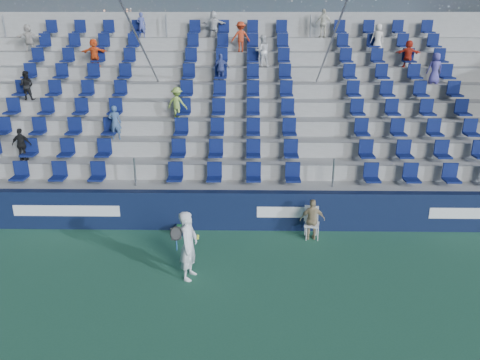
{
  "coord_description": "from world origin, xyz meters",
  "views": [
    {
      "loc": [
        0.4,
        -9.74,
        6.25
      ],
      "look_at": [
        0.2,
        2.8,
        1.7
      ],
      "focal_mm": 35.0,
      "sensor_mm": 36.0,
      "label": 1
    }
  ],
  "objects": [
    {
      "name": "ground",
      "position": [
        0.0,
        0.0,
        0.0
      ],
      "size": [
        70.0,
        70.0,
        0.0
      ],
      "primitive_type": "plane",
      "color": "#2A6246",
      "rests_on": "ground"
    },
    {
      "name": "sponsor_wall",
      "position": [
        0.0,
        3.15,
        0.6
      ],
      "size": [
        24.0,
        0.32,
        1.2
      ],
      "color": "#0F1937",
      "rests_on": "ground"
    },
    {
      "name": "grandstand",
      "position": [
        -0.01,
        8.24,
        2.14
      ],
      "size": [
        24.0,
        8.17,
        6.63
      ],
      "color": "#A0A09B",
      "rests_on": "ground"
    },
    {
      "name": "tennis_player",
      "position": [
        -1.01,
        0.36,
        0.89
      ],
      "size": [
        0.69,
        0.73,
        1.78
      ],
      "color": "silver",
      "rests_on": "ground"
    },
    {
      "name": "line_judge_chair",
      "position": [
        2.28,
        2.65,
        0.54
      ],
      "size": [
        0.49,
        0.5,
        0.94
      ],
      "color": "white",
      "rests_on": "ground"
    },
    {
      "name": "line_judge",
      "position": [
        2.28,
        2.5,
        0.61
      ],
      "size": [
        0.73,
        0.32,
        1.23
      ],
      "primitive_type": "imported",
      "rotation": [
        0.0,
        0.0,
        3.17
      ],
      "color": "tan",
      "rests_on": "ground"
    },
    {
      "name": "ball_bin",
      "position": [
        -1.48,
        2.75,
        0.14
      ],
      "size": [
        0.49,
        0.34,
        0.26
      ],
      "color": "#0E1733",
      "rests_on": "ground"
    }
  ]
}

